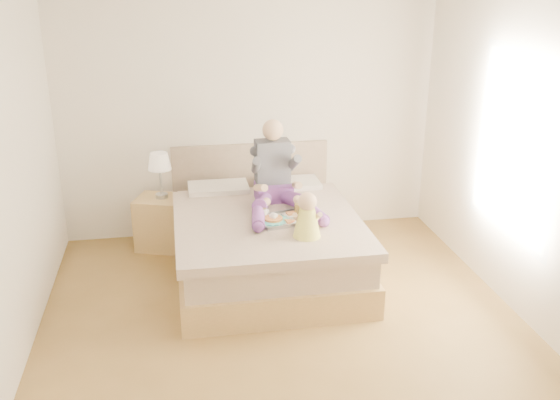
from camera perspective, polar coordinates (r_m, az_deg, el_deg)
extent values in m
cube|color=brown|center=(5.25, 0.41, -11.50)|extent=(4.00, 4.20, 0.01)
cube|color=white|center=(6.68, -2.84, 8.11)|extent=(4.00, 0.02, 2.70)
cube|color=white|center=(2.81, 8.37, -10.41)|extent=(4.00, 0.02, 2.70)
cube|color=white|center=(4.76, -23.97, 1.15)|extent=(0.02, 4.20, 2.70)
cube|color=white|center=(5.40, 21.88, 3.60)|extent=(0.02, 4.20, 2.70)
cube|color=white|center=(5.54, 20.77, 4.70)|extent=(0.02, 1.30, 1.60)
cube|color=beige|center=(5.54, 20.72, 4.70)|extent=(0.01, 1.18, 1.48)
cube|color=#AA884F|center=(6.06, -1.32, -5.35)|extent=(1.68, 2.13, 0.28)
cube|color=tan|center=(5.95, -1.34, -3.10)|extent=(1.60, 2.05, 0.24)
cube|color=tan|center=(5.75, -1.13, -2.19)|extent=(1.70, 1.80, 0.09)
cube|color=white|center=(6.53, -5.65, 0.79)|extent=(0.62, 0.40, 0.14)
cube|color=white|center=(6.62, 0.91, 1.18)|extent=(0.62, 0.40, 0.14)
cube|color=gray|center=(6.91, -2.71, 1.19)|extent=(1.70, 0.08, 1.00)
cube|color=#AA884F|center=(6.65, -10.90, -2.03)|extent=(0.56, 0.53, 0.55)
cylinder|color=#A8ACAF|center=(6.54, -10.76, 0.40)|extent=(0.13, 0.13, 0.04)
cylinder|color=#A8ACAF|center=(6.49, -10.85, 1.67)|extent=(0.03, 0.03, 0.27)
cone|color=beige|center=(6.43, -10.98, 3.51)|extent=(0.23, 0.23, 0.17)
cube|color=#663381|center=(6.19, -0.58, 0.78)|extent=(0.36, 0.29, 0.17)
cube|color=#383840|center=(6.15, -0.70, 3.47)|extent=(0.34, 0.22, 0.45)
sphere|color=#E6B88F|center=(6.03, -0.66, 6.43)|extent=(0.20, 0.20, 0.20)
cylinder|color=#663381|center=(5.96, -1.55, -0.12)|extent=(0.28, 0.50, 0.20)
cylinder|color=#663381|center=(5.62, -2.00, -1.57)|extent=(0.17, 0.44, 0.12)
sphere|color=#663381|center=(5.43, -2.00, -2.49)|extent=(0.10, 0.10, 0.10)
cylinder|color=#383840|center=(5.99, -2.19, 3.17)|extent=(0.10, 0.28, 0.23)
cylinder|color=#E6B88F|center=(5.88, -1.78, 1.12)|extent=(0.11, 0.29, 0.15)
sphere|color=#E6B88F|center=(5.79, -1.25, -0.17)|extent=(0.08, 0.08, 0.08)
cylinder|color=#663381|center=(6.02, 1.23, 0.09)|extent=(0.31, 0.50, 0.20)
cylinder|color=#663381|center=(5.73, 3.12, -1.16)|extent=(0.20, 0.44, 0.12)
sphere|color=#663381|center=(5.56, 4.03, -1.98)|extent=(0.10, 0.10, 0.10)
cylinder|color=#383840|center=(6.06, 1.27, 3.39)|extent=(0.12, 0.28, 0.23)
cylinder|color=#E6B88F|center=(5.95, 1.56, 1.36)|extent=(0.09, 0.29, 0.15)
sphere|color=#E6B88F|center=(5.85, 1.61, 0.04)|extent=(0.08, 0.08, 0.08)
cube|color=#A8ACAF|center=(5.69, 0.26, -1.88)|extent=(0.51, 0.44, 0.01)
cylinder|color=#43C1B6|center=(5.66, -0.62, -1.86)|extent=(0.26, 0.26, 0.01)
cylinder|color=#CB8143|center=(5.65, -0.62, -1.70)|extent=(0.17, 0.17, 0.02)
cylinder|color=white|center=(5.73, -1.56, -1.18)|extent=(0.08, 0.08, 0.09)
torus|color=white|center=(5.75, -1.14, -1.10)|extent=(0.03, 0.06, 0.06)
cylinder|color=#937248|center=(5.72, -1.57, -0.79)|extent=(0.07, 0.07, 0.01)
cylinder|color=white|center=(5.79, 1.02, -1.35)|extent=(0.14, 0.14, 0.01)
cube|color=#CB8143|center=(5.78, 1.02, -1.22)|extent=(0.10, 0.09, 0.02)
cylinder|color=white|center=(5.61, 0.85, -2.10)|extent=(0.14, 0.14, 0.01)
ellipsoid|color=red|center=(5.60, 1.06, -1.99)|extent=(0.04, 0.03, 0.01)
cylinder|color=white|center=(5.78, 1.64, -0.84)|extent=(0.07, 0.07, 0.11)
cylinder|color=gold|center=(5.78, 1.64, -0.86)|extent=(0.06, 0.06, 0.11)
cylinder|color=white|center=(5.65, 2.05, -1.77)|extent=(0.07, 0.07, 0.04)
cylinder|color=#4B2B0A|center=(5.65, 2.05, -1.78)|extent=(0.06, 0.06, 0.03)
cone|color=#FFFA50|center=(5.33, 2.48, -2.05)|extent=(0.24, 0.24, 0.26)
sphere|color=#E6B88F|center=(5.26, 2.52, -0.14)|extent=(0.16, 0.16, 0.16)
cylinder|color=#E6B88F|center=(5.47, 1.89, -2.40)|extent=(0.10, 0.19, 0.06)
sphere|color=#E6B88F|center=(5.55, 1.76, -2.04)|extent=(0.05, 0.05, 0.05)
cylinder|color=#E6B88F|center=(5.31, 1.46, -1.53)|extent=(0.09, 0.14, 0.11)
cylinder|color=#E6B88F|center=(5.48, 2.83, -2.38)|extent=(0.06, 0.18, 0.06)
sphere|color=#E6B88F|center=(5.56, 2.79, -2.02)|extent=(0.05, 0.05, 0.05)
cylinder|color=#E6B88F|center=(5.33, 3.50, -1.49)|extent=(0.06, 0.14, 0.11)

